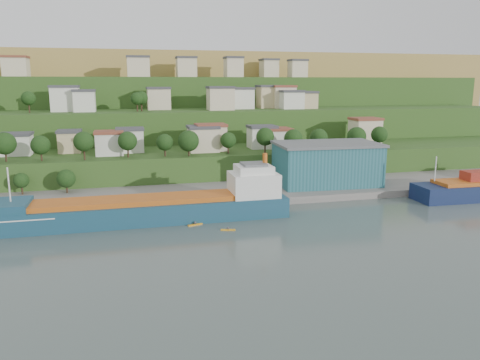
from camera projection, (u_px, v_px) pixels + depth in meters
name	position (u px, v px, depth m)	size (l,w,h in m)	color
ground	(220.00, 227.00, 108.27)	(500.00, 500.00, 0.00)	#404E4A
quay	(267.00, 194.00, 139.61)	(220.00, 26.00, 4.00)	slate
hillside	(161.00, 140.00, 268.42)	(360.00, 210.62, 96.00)	#284719
cargo_ship_near	(158.00, 210.00, 112.42)	(67.80, 10.98, 17.43)	#154252
warehouse	(327.00, 163.00, 143.38)	(31.94, 20.57, 12.80)	#1E535B
dinghy	(50.00, 208.00, 118.63)	(3.72, 1.40, 0.74)	silver
kayak_orange	(195.00, 224.00, 109.39)	(3.61, 1.65, 0.90)	orange
kayak_yellow	(228.00, 229.00, 105.55)	(3.36, 1.44, 0.83)	orange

